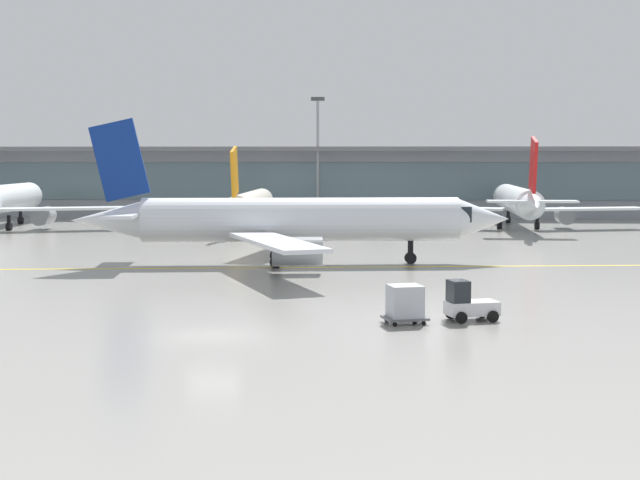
% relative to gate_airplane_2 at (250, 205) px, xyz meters
% --- Properties ---
extents(ground_plane, '(400.00, 400.00, 0.00)m').
position_rel_gate_airplane_2_xyz_m(ground_plane, '(5.32, -62.59, -2.81)').
color(ground_plane, gray).
extents(taxiway_centreline_stripe, '(109.56, 10.51, 0.01)m').
position_rel_gate_airplane_2_xyz_m(taxiway_centreline_stripe, '(7.80, -35.81, -2.81)').
color(taxiway_centreline_stripe, yellow).
rests_on(taxiway_centreline_stripe, ground_plane).
extents(terminal_concourse, '(206.34, 11.00, 9.60)m').
position_rel_gate_airplane_2_xyz_m(terminal_concourse, '(5.32, 24.65, 2.10)').
color(terminal_concourse, '#8C939E').
rests_on(terminal_concourse, ground_plane).
extents(gate_airplane_2, '(26.35, 28.30, 9.39)m').
position_rel_gate_airplane_2_xyz_m(gate_airplane_2, '(0.00, 0.00, 0.00)').
color(gate_airplane_2, silver).
rests_on(gate_airplane_2, ground_plane).
extents(gate_airplane_3, '(29.24, 31.45, 10.42)m').
position_rel_gate_airplane_2_xyz_m(gate_airplane_3, '(30.73, 3.31, 0.31)').
color(gate_airplane_3, white).
rests_on(gate_airplane_3, ground_plane).
extents(taxiing_regional_jet, '(33.99, 31.46, 11.25)m').
position_rel_gate_airplane_2_xyz_m(taxiing_regional_jet, '(7.37, -33.85, 0.56)').
color(taxiing_regional_jet, silver).
rests_on(taxiing_regional_jet, ground_plane).
extents(baggage_tug, '(2.88, 2.17, 2.10)m').
position_rel_gate_airplane_2_xyz_m(baggage_tug, '(17.75, -58.16, -1.92)').
color(baggage_tug, silver).
rests_on(baggage_tug, ground_plane).
extents(cargo_dolly_lead, '(2.45, 2.10, 1.94)m').
position_rel_gate_airplane_2_xyz_m(cargo_dolly_lead, '(14.50, -59.05, -1.76)').
color(cargo_dolly_lead, '#595B60').
rests_on(cargo_dolly_lead, ground_plane).
extents(apron_light_mast_1, '(1.80, 0.36, 16.10)m').
position_rel_gate_airplane_2_xyz_m(apron_light_mast_1, '(6.97, 18.20, 5.93)').
color(apron_light_mast_1, gray).
rests_on(apron_light_mast_1, ground_plane).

